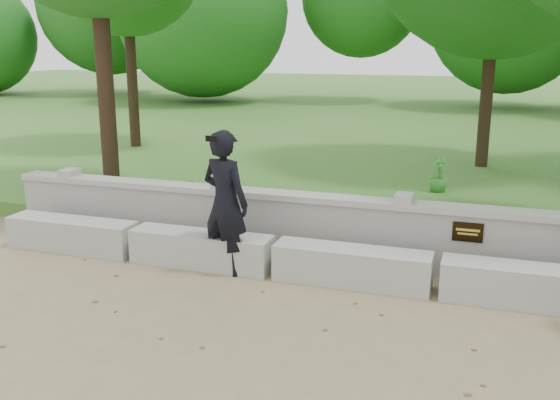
{
  "coord_description": "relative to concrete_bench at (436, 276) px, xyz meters",
  "views": [
    {
      "loc": [
        0.44,
        -5.11,
        2.86
      ],
      "look_at": [
        -1.93,
        1.95,
        0.97
      ],
      "focal_mm": 40.0,
      "sensor_mm": 36.0,
      "label": 1
    }
  ],
  "objects": [
    {
      "name": "shrub_a",
      "position": [
        -3.79,
        1.4,
        0.32
      ],
      "size": [
        0.33,
        0.37,
        0.58
      ],
      "primitive_type": "imported",
      "rotation": [
        0.0,
        0.0,
        1.05
      ],
      "color": "#398C2F",
      "rests_on": "lawn"
    },
    {
      "name": "concrete_bench",
      "position": [
        0.0,
        0.0,
        0.0
      ],
      "size": [
        11.9,
        0.45,
        0.45
      ],
      "color": "#A6A49D",
      "rests_on": "ground"
    },
    {
      "name": "parapet_wall",
      "position": [
        0.0,
        0.7,
        0.24
      ],
      "size": [
        12.5,
        0.35,
        0.9
      ],
      "color": "#9C9A93",
      "rests_on": "ground"
    },
    {
      "name": "lawn",
      "position": [
        -0.0,
        12.1,
        -0.1
      ],
      "size": [
        40.0,
        22.0,
        0.25
      ],
      "primitive_type": "cube",
      "color": "#326321",
      "rests_on": "ground"
    },
    {
      "name": "shrub_d",
      "position": [
        -0.34,
        4.2,
        0.34
      ],
      "size": [
        0.47,
        0.47,
        0.62
      ],
      "primitive_type": "imported",
      "rotation": [
        0.0,
        0.0,
        5.5
      ],
      "color": "#398C2F",
      "rests_on": "lawn"
    },
    {
      "name": "ground",
      "position": [
        -0.0,
        -1.9,
        -0.22
      ],
      "size": [
        80.0,
        80.0,
        0.0
      ],
      "primitive_type": "plane",
      "color": "#8C7955",
      "rests_on": "ground"
    },
    {
      "name": "man_main",
      "position": [
        -2.6,
        -0.1,
        0.69
      ],
      "size": [
        0.77,
        0.7,
        1.83
      ],
      "color": "black",
      "rests_on": "ground"
    }
  ]
}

